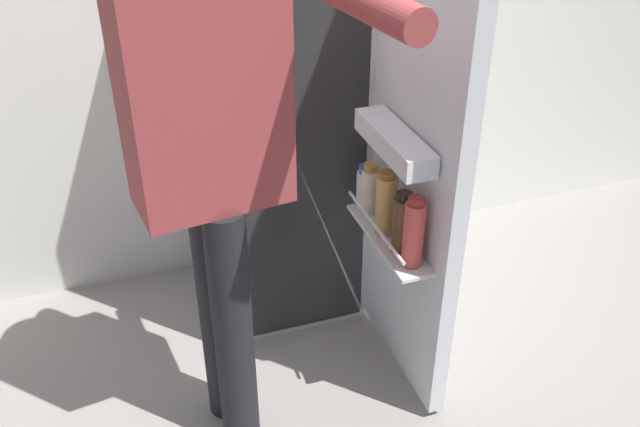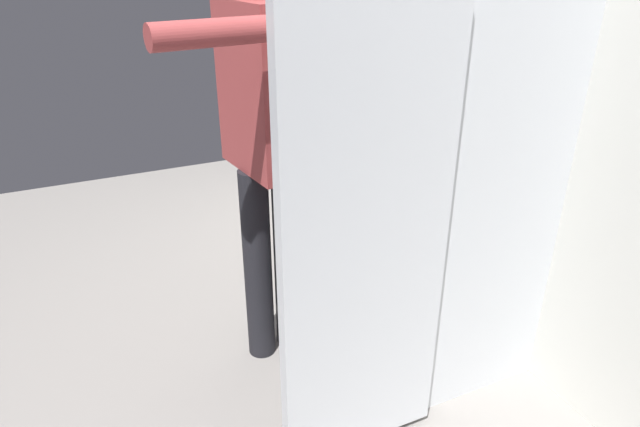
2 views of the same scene
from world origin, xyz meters
The scene contains 3 objects.
ground_plane centered at (0.00, 0.00, 0.00)m, with size 5.68×5.68×0.00m, color gray.
refrigerator centered at (0.03, 0.48, 0.81)m, with size 0.65×1.15×1.62m.
person centered at (-0.32, -0.11, 1.07)m, with size 0.61×0.70×1.77m.
Camera 1 is at (-0.57, -1.72, 1.83)m, focal length 38.17 mm.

